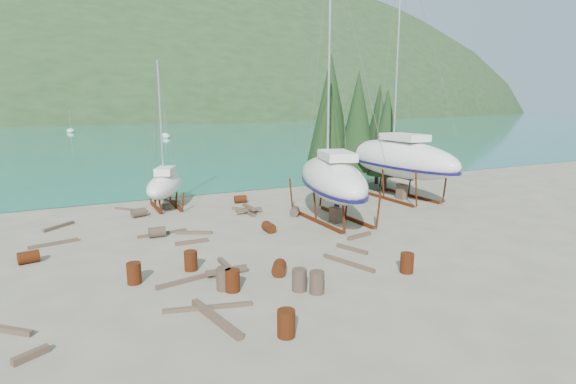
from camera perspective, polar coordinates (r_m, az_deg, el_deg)
name	(u,v)px	position (r m, az deg, el deg)	size (l,w,h in m)	color
ground	(290,246)	(23.33, 0.32, -6.89)	(600.00, 600.00, 0.00)	#696353
bay_water	(77,115)	(335.01, -25.21, 8.83)	(700.00, 700.00, 0.00)	teal
far_hill	(77,115)	(340.00, -25.23, 8.84)	(800.00, 360.00, 110.00)	#203319
far_house_center	(33,115)	(210.06, -29.68, 8.50)	(6.60, 5.60, 5.60)	beige
far_house_right	(159,114)	(213.61, -16.03, 9.53)	(6.60, 5.60, 5.60)	beige
cypress_near_right	(358,121)	(39.00, 8.85, 8.89)	(3.60, 3.60, 10.00)	black
cypress_mid_right	(386,132)	(38.35, 12.40, 7.42)	(3.06, 3.06, 8.50)	black
cypress_back_left	(330,110)	(39.81, 5.41, 10.27)	(4.14, 4.14, 11.50)	black
cypress_far_right	(379,127)	(41.61, 11.43, 8.13)	(3.24, 3.24, 9.00)	black
moored_boat_mid	(165,136)	(102.00, -15.33, 6.87)	(2.00, 5.00, 6.05)	silver
moored_boat_far	(71,131)	(129.98, -25.88, 6.99)	(2.00, 5.00, 6.05)	silver
large_sailboat_near	(332,178)	(27.95, 5.60, 1.78)	(6.18, 11.10, 16.80)	silver
large_sailboat_far	(398,158)	(35.74, 13.82, 4.22)	(3.58, 12.12, 19.13)	silver
small_sailboat_shore	(165,185)	(32.53, -15.36, 0.91)	(4.46, 6.57, 10.12)	silver
worker	(337,202)	(29.61, 6.26, -1.26)	(0.66, 0.43, 1.81)	#19114E
drum_2	(29,257)	(24.03, -30.08, -7.17)	(0.58, 0.58, 0.88)	#612A10
drum_3	(286,323)	(14.68, -0.23, -16.34)	(0.58, 0.58, 0.88)	#612A10
drum_4	(240,199)	(33.42, -6.07, -0.91)	(0.58, 0.58, 0.88)	#612A10
drum_5	(299,280)	(17.92, 1.46, -11.09)	(0.58, 0.58, 0.88)	#2D2823
drum_6	(269,227)	(25.78, -2.46, -4.48)	(0.58, 0.58, 0.88)	#612A10
drum_7	(407,263)	(20.36, 14.87, -8.69)	(0.58, 0.58, 0.88)	#612A10
drum_8	(134,273)	(19.60, -18.96, -9.73)	(0.58, 0.58, 0.88)	#612A10
drum_9	(139,213)	(30.68, -18.44, -2.51)	(0.58, 0.58, 0.88)	#2D2823
drum_10	(232,281)	(17.98, -7.06, -11.09)	(0.58, 0.58, 0.88)	#612A10
drum_11	(295,211)	(29.49, 0.86, -2.47)	(0.58, 0.58, 0.88)	#2D2823
drum_12	(279,268)	(19.54, -1.14, -9.63)	(0.58, 0.58, 0.88)	#612A10
drum_14	(191,261)	(20.41, -12.24, -8.52)	(0.58, 0.58, 0.88)	#612A10
drum_15	(157,232)	(25.79, -16.28, -4.91)	(0.58, 0.58, 0.88)	#2D2823
drum_16	(224,279)	(18.16, -8.17, -10.89)	(0.58, 0.58, 0.88)	#2D2823
drum_17	(317,282)	(17.71, 3.69, -11.38)	(0.58, 0.58, 0.88)	#2D2823
timber_0	(131,210)	(32.73, -19.31, -2.13)	(0.14, 2.72, 0.14)	brown
timber_1	(359,236)	(25.07, 9.05, -5.52)	(0.19, 1.73, 0.19)	brown
timber_2	(59,226)	(29.89, -27.10, -3.92)	(0.19, 2.19, 0.19)	brown
timber_3	(208,307)	(16.79, -10.11, -14.22)	(0.15, 3.18, 0.15)	brown
timber_4	(195,233)	(25.94, -11.79, -5.07)	(0.17, 1.99, 0.17)	brown
timber_5	(348,263)	(20.92, 7.66, -8.92)	(0.16, 2.93, 0.16)	brown
timber_6	(245,209)	(30.99, -5.48, -2.22)	(0.19, 1.92, 0.19)	brown
timber_7	(352,249)	(22.84, 8.11, -7.18)	(0.17, 1.85, 0.17)	brown
timber_8	(192,242)	(24.25, -12.12, -6.21)	(0.19, 1.73, 0.19)	brown
timber_9	(165,200)	(35.14, -15.35, -1.01)	(0.15, 2.20, 0.15)	brown
timber_11	(162,233)	(26.26, -15.67, -5.08)	(0.15, 2.76, 0.15)	brown
timber_12	(185,281)	(19.25, -12.93, -10.91)	(0.17, 2.51, 0.17)	brown
timber_13	(31,355)	(15.62, -29.88, -17.52)	(0.22, 1.02, 0.22)	brown
timber_16	(216,318)	(15.91, -9.18, -15.53)	(0.23, 3.20, 0.23)	brown
timber_17	(54,244)	(26.46, -27.60, -5.82)	(0.16, 2.40, 0.16)	brown
timber_pile_fore	(227,270)	(19.45, -7.81, -9.81)	(1.80, 1.80, 0.60)	brown
timber_pile_aft	(249,210)	(29.96, -5.01, -2.27)	(1.80, 1.80, 0.60)	brown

